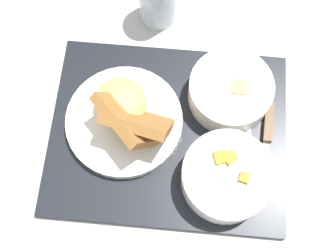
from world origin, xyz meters
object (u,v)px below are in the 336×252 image
object	(u,v)px
plate_main	(126,117)
knife	(267,132)
bowl_salad	(227,176)
spoon	(249,148)
bowl_soup	(230,90)

from	to	relation	value
plate_main	knife	xyz separation A→B (m)	(-0.23, 0.00, -0.02)
bowl_salad	plate_main	size ratio (longest dim) A/B	0.72
spoon	bowl_salad	bearing A→B (deg)	-38.34
bowl_soup	bowl_salad	bearing A→B (deg)	89.10
bowl_salad	spoon	world-z (taller)	bowl_salad
bowl_salad	bowl_soup	size ratio (longest dim) A/B	1.01
bowl_soup	plate_main	size ratio (longest dim) A/B	0.71
bowl_soup	knife	size ratio (longest dim) A/B	0.79
bowl_salad	bowl_soup	world-z (taller)	bowl_salad
knife	spoon	world-z (taller)	knife
knife	plate_main	bearing A→B (deg)	-86.25
bowl_soup	knife	xyz separation A→B (m)	(-0.07, 0.06, -0.02)
plate_main	spoon	xyz separation A→B (m)	(-0.20, 0.03, -0.02)
bowl_soup	knife	world-z (taller)	bowl_soup
bowl_salad	spoon	xyz separation A→B (m)	(-0.04, -0.06, -0.03)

